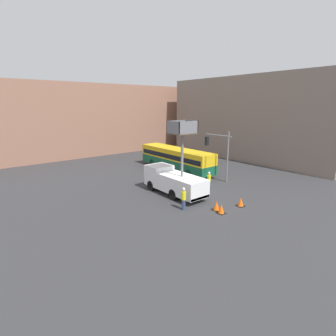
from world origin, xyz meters
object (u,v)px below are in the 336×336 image
(traffic_cone_far_side, at_px, (216,206))
(utility_truck, at_px, (174,179))
(road_worker_near_truck, at_px, (184,199))
(traffic_cone_mid_road, at_px, (221,209))
(city_bus, at_px, (176,158))
(traffic_cone_near_truck, at_px, (241,202))
(traffic_light_pole, at_px, (220,149))
(road_worker_directing, at_px, (209,180))

(traffic_cone_far_side, bearing_deg, utility_truck, 92.37)
(road_worker_near_truck, relative_size, traffic_cone_mid_road, 2.61)
(traffic_cone_mid_road, bearing_deg, city_bus, 64.08)
(city_bus, xyz_separation_m, road_worker_near_truck, (-8.21, -10.56, -0.76))
(city_bus, height_order, traffic_cone_mid_road, city_bus)
(traffic_cone_near_truck, bearing_deg, traffic_cone_far_side, 162.34)
(utility_truck, distance_m, traffic_light_pole, 6.58)
(road_worker_near_truck, xyz_separation_m, traffic_cone_mid_road, (1.88, -2.47, -0.63))
(traffic_cone_near_truck, bearing_deg, traffic_cone_mid_road, 179.03)
(city_bus, distance_m, road_worker_directing, 8.55)
(traffic_cone_mid_road, bearing_deg, traffic_cone_far_side, 72.93)
(traffic_cone_far_side, bearing_deg, road_worker_directing, 49.06)
(utility_truck, bearing_deg, traffic_cone_far_side, -87.63)
(utility_truck, distance_m, road_worker_near_truck, 4.02)
(city_bus, height_order, road_worker_near_truck, city_bus)
(road_worker_near_truck, height_order, traffic_cone_mid_road, road_worker_near_truck)
(utility_truck, bearing_deg, traffic_light_pole, -5.13)
(road_worker_directing, distance_m, traffic_cone_mid_road, 6.25)
(utility_truck, distance_m, city_bus, 9.47)
(utility_truck, relative_size, city_bus, 0.60)
(traffic_cone_near_truck, distance_m, traffic_cone_far_side, 2.41)
(road_worker_near_truck, distance_m, traffic_cone_mid_road, 3.16)
(road_worker_near_truck, bearing_deg, traffic_cone_near_truck, -165.71)
(city_bus, xyz_separation_m, traffic_cone_mid_road, (-6.33, -13.02, -1.39))
(road_worker_near_truck, height_order, traffic_cone_near_truck, road_worker_near_truck)
(road_worker_near_truck, xyz_separation_m, road_worker_directing, (5.73, 2.42, -0.06))
(road_worker_directing, height_order, traffic_cone_far_side, road_worker_directing)
(city_bus, bearing_deg, traffic_cone_mid_road, 135.59)
(road_worker_directing, bearing_deg, city_bus, -47.90)
(road_worker_near_truck, distance_m, road_worker_directing, 6.22)
(utility_truck, bearing_deg, traffic_cone_near_truck, -67.33)
(road_worker_directing, bearing_deg, traffic_cone_mid_road, 110.78)
(utility_truck, height_order, road_worker_directing, utility_truck)
(traffic_cone_near_truck, bearing_deg, city_bus, 73.72)
(traffic_cone_far_side, bearing_deg, traffic_cone_near_truck, -17.66)
(road_worker_near_truck, height_order, traffic_cone_far_side, road_worker_near_truck)
(traffic_cone_near_truck, height_order, traffic_cone_mid_road, traffic_cone_near_truck)
(traffic_light_pole, bearing_deg, city_bus, 88.25)
(city_bus, xyz_separation_m, traffic_cone_far_side, (-6.12, -12.33, -1.37))
(road_worker_directing, height_order, traffic_cone_near_truck, road_worker_directing)
(traffic_cone_mid_road, bearing_deg, traffic_cone_near_truck, -0.97)
(city_bus, height_order, traffic_cone_near_truck, city_bus)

